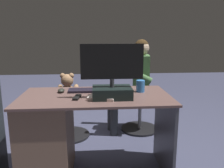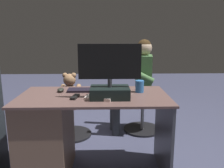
{
  "view_description": "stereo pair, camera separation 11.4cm",
  "coord_description": "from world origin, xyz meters",
  "px_view_note": "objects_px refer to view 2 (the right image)",
  "views": [
    {
      "loc": [
        0.0,
        2.42,
        1.28
      ],
      "look_at": [
        -0.17,
        0.06,
        0.76
      ],
      "focal_mm": 37.72,
      "sensor_mm": 36.0,
      "label": 1
    },
    {
      "loc": [
        -0.11,
        2.43,
        1.28
      ],
      "look_at": [
        -0.17,
        0.06,
        0.76
      ],
      "focal_mm": 37.72,
      "sensor_mm": 36.0,
      "label": 2
    }
  ],
  "objects_px": {
    "tv_remote": "(75,97)",
    "visitor_chair": "(142,112)",
    "keyboard": "(90,90)",
    "office_chair_teddy": "(71,117)",
    "computer_mouse": "(61,90)",
    "teddy_bear": "(70,89)",
    "cup": "(140,86)",
    "person": "(137,79)",
    "monitor": "(110,81)",
    "desk": "(56,133)"
  },
  "relations": [
    {
      "from": "visitor_chair",
      "to": "keyboard",
      "type": "bearing_deg",
      "value": 52.4
    },
    {
      "from": "cup",
      "to": "monitor",
      "type": "bearing_deg",
      "value": 33.76
    },
    {
      "from": "computer_mouse",
      "to": "office_chair_teddy",
      "type": "height_order",
      "value": "computer_mouse"
    },
    {
      "from": "monitor",
      "to": "keyboard",
      "type": "distance_m",
      "value": 0.32
    },
    {
      "from": "teddy_bear",
      "to": "person",
      "type": "xyz_separation_m",
      "value": [
        -0.84,
        -0.11,
        0.1
      ]
    },
    {
      "from": "teddy_bear",
      "to": "visitor_chair",
      "type": "xyz_separation_m",
      "value": [
        -0.92,
        -0.12,
        -0.35
      ]
    },
    {
      "from": "monitor",
      "to": "teddy_bear",
      "type": "bearing_deg",
      "value": -62.83
    },
    {
      "from": "computer_mouse",
      "to": "person",
      "type": "xyz_separation_m",
      "value": [
        -0.82,
        -0.82,
        -0.06
      ]
    },
    {
      "from": "desk",
      "to": "teddy_bear",
      "type": "xyz_separation_m",
      "value": [
        -0.01,
        -0.84,
        0.21
      ]
    },
    {
      "from": "computer_mouse",
      "to": "tv_remote",
      "type": "height_order",
      "value": "computer_mouse"
    },
    {
      "from": "teddy_bear",
      "to": "visitor_chair",
      "type": "height_order",
      "value": "teddy_bear"
    },
    {
      "from": "monitor",
      "to": "person",
      "type": "bearing_deg",
      "value": -109.53
    },
    {
      "from": "cup",
      "to": "teddy_bear",
      "type": "xyz_separation_m",
      "value": [
        0.75,
        -0.74,
        -0.19
      ]
    },
    {
      "from": "cup",
      "to": "visitor_chair",
      "type": "relative_size",
      "value": 0.22
    },
    {
      "from": "desk",
      "to": "tv_remote",
      "type": "distance_m",
      "value": 0.42
    },
    {
      "from": "office_chair_teddy",
      "to": "teddy_bear",
      "type": "bearing_deg",
      "value": -90.0
    },
    {
      "from": "tv_remote",
      "to": "office_chair_teddy",
      "type": "bearing_deg",
      "value": -69.48
    },
    {
      "from": "desk",
      "to": "teddy_bear",
      "type": "distance_m",
      "value": 0.86
    },
    {
      "from": "tv_remote",
      "to": "visitor_chair",
      "type": "height_order",
      "value": "tv_remote"
    },
    {
      "from": "office_chair_teddy",
      "to": "computer_mouse",
      "type": "bearing_deg",
      "value": 92.15
    },
    {
      "from": "keyboard",
      "to": "computer_mouse",
      "type": "distance_m",
      "value": 0.27
    },
    {
      "from": "office_chair_teddy",
      "to": "visitor_chair",
      "type": "xyz_separation_m",
      "value": [
        -0.92,
        -0.14,
        0.01
      ]
    },
    {
      "from": "tv_remote",
      "to": "teddy_bear",
      "type": "relative_size",
      "value": 0.42
    },
    {
      "from": "desk",
      "to": "keyboard",
      "type": "height_order",
      "value": "keyboard"
    },
    {
      "from": "keyboard",
      "to": "office_chair_teddy",
      "type": "bearing_deg",
      "value": -66.23
    },
    {
      "from": "keyboard",
      "to": "cup",
      "type": "bearing_deg",
      "value": 173.4
    },
    {
      "from": "tv_remote",
      "to": "visitor_chair",
      "type": "bearing_deg",
      "value": -116.26
    },
    {
      "from": "teddy_bear",
      "to": "visitor_chair",
      "type": "distance_m",
      "value": 1.0
    },
    {
      "from": "tv_remote",
      "to": "keyboard",
      "type": "bearing_deg",
      "value": -107.13
    },
    {
      "from": "cup",
      "to": "computer_mouse",
      "type": "bearing_deg",
      "value": -2.44
    },
    {
      "from": "keyboard",
      "to": "tv_remote",
      "type": "distance_m",
      "value": 0.26
    },
    {
      "from": "monitor",
      "to": "keyboard",
      "type": "height_order",
      "value": "monitor"
    },
    {
      "from": "tv_remote",
      "to": "office_chair_teddy",
      "type": "xyz_separation_m",
      "value": [
        0.18,
        -0.91,
        -0.51
      ]
    },
    {
      "from": "desk",
      "to": "teddy_bear",
      "type": "height_order",
      "value": "teddy_bear"
    },
    {
      "from": "person",
      "to": "teddy_bear",
      "type": "bearing_deg",
      "value": 7.5
    },
    {
      "from": "office_chair_teddy",
      "to": "person",
      "type": "relative_size",
      "value": 0.42
    },
    {
      "from": "office_chair_teddy",
      "to": "keyboard",
      "type": "bearing_deg",
      "value": 113.77
    },
    {
      "from": "desk",
      "to": "cup",
      "type": "bearing_deg",
      "value": -172.89
    },
    {
      "from": "computer_mouse",
      "to": "visitor_chair",
      "type": "distance_m",
      "value": 1.33
    },
    {
      "from": "monitor",
      "to": "visitor_chair",
      "type": "height_order",
      "value": "monitor"
    },
    {
      "from": "keyboard",
      "to": "office_chair_teddy",
      "type": "relative_size",
      "value": 0.83
    },
    {
      "from": "desk",
      "to": "person",
      "type": "height_order",
      "value": "person"
    },
    {
      "from": "monitor",
      "to": "cup",
      "type": "relative_size",
      "value": 4.73
    },
    {
      "from": "monitor",
      "to": "computer_mouse",
      "type": "relative_size",
      "value": 5.33
    },
    {
      "from": "monitor",
      "to": "visitor_chair",
      "type": "xyz_separation_m",
      "value": [
        -0.45,
        -1.05,
        -0.63
      ]
    },
    {
      "from": "person",
      "to": "desk",
      "type": "bearing_deg",
      "value": 48.03
    },
    {
      "from": "cup",
      "to": "visitor_chair",
      "type": "distance_m",
      "value": 1.04
    },
    {
      "from": "computer_mouse",
      "to": "teddy_bear",
      "type": "xyz_separation_m",
      "value": [
        0.03,
        -0.71,
        -0.16
      ]
    },
    {
      "from": "keyboard",
      "to": "cup",
      "type": "distance_m",
      "value": 0.46
    },
    {
      "from": "computer_mouse",
      "to": "office_chair_teddy",
      "type": "relative_size",
      "value": 0.19
    }
  ]
}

